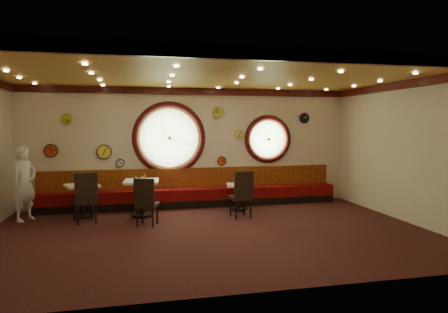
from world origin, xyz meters
TOP-DOWN VIEW (x-y plane):
  - floor at (0.00, 0.00)m, footprint 9.00×6.00m
  - ceiling at (0.00, 0.00)m, footprint 9.00×6.00m
  - wall_back at (0.00, 3.00)m, footprint 9.00×0.02m
  - wall_front at (0.00, -3.00)m, footprint 9.00×0.02m
  - wall_right at (4.50, 0.00)m, footprint 0.02×6.00m
  - molding_back at (0.00, 2.95)m, footprint 9.00×0.10m
  - molding_front at (0.00, -2.95)m, footprint 9.00×0.10m
  - molding_right at (4.45, 0.00)m, footprint 0.10×6.00m
  - banquette_base at (0.00, 2.72)m, footprint 8.00×0.55m
  - banquette_seat at (0.00, 2.72)m, footprint 8.00×0.55m
  - banquette_back at (0.00, 2.94)m, footprint 8.00×0.10m
  - porthole_left_glass at (-0.60, 3.00)m, footprint 1.66×0.02m
  - porthole_left_frame at (-0.60, 2.98)m, footprint 1.98×0.18m
  - porthole_left_ring at (-0.60, 2.95)m, footprint 1.61×0.03m
  - porthole_right_glass at (2.20, 3.00)m, footprint 1.10×0.02m
  - porthole_right_frame at (2.20, 2.98)m, footprint 1.38×0.18m
  - porthole_right_ring at (2.20, 2.95)m, footprint 1.09×0.03m
  - wall_clock_0 at (3.30, 2.96)m, footprint 0.28×0.03m
  - wall_clock_1 at (-3.60, 2.96)m, footprint 0.32×0.03m
  - wall_clock_2 at (-1.90, 2.96)m, footprint 0.20×0.03m
  - wall_clock_3 at (0.75, 2.96)m, footprint 0.30×0.03m
  - wall_clock_4 at (-2.30, 2.96)m, footprint 0.36×0.03m
  - wall_clock_5 at (0.85, 2.96)m, footprint 0.24×0.03m
  - wall_clock_6 at (-3.20, 2.96)m, footprint 0.26×0.03m
  - wall_clock_7 at (1.35, 2.96)m, footprint 0.22×0.03m
  - table_a at (-2.75, 2.01)m, footprint 0.92×0.92m
  - table_b at (-1.37, 1.79)m, footprint 0.85×0.85m
  - table_c at (1.09, 1.97)m, footprint 0.72×0.72m
  - chair_a at (-2.60, 1.36)m, footprint 0.60×0.60m
  - chair_b at (-1.30, 0.84)m, footprint 0.57×0.57m
  - chair_c at (0.94, 1.12)m, footprint 0.54×0.54m
  - condiment_a_salt at (-2.86, 2.05)m, footprint 0.03×0.03m
  - condiment_b_salt at (-1.50, 1.84)m, footprint 0.03×0.03m
  - condiment_c_salt at (0.97, 2.02)m, footprint 0.04×0.04m
  - condiment_a_pepper at (-2.67, 2.03)m, footprint 0.04×0.04m
  - condiment_b_pepper at (-1.34, 1.82)m, footprint 0.03×0.03m
  - condiment_c_pepper at (1.08, 1.94)m, footprint 0.04×0.04m
  - condiment_a_bottle at (-2.70, 2.12)m, footprint 0.04×0.04m
  - condiment_b_bottle at (-1.29, 1.90)m, footprint 0.04×0.04m
  - condiment_c_bottle at (1.15, 2.03)m, footprint 0.05×0.05m
  - waiter at (-4.00, 1.97)m, footprint 0.69×0.75m

SIDE VIEW (x-z plane):
  - floor at x=0.00m, z-range 0.00..0.00m
  - banquette_base at x=0.00m, z-range 0.00..0.20m
  - banquette_seat at x=0.00m, z-range 0.20..0.50m
  - table_c at x=1.09m, z-range 0.09..0.77m
  - table_a at x=-2.75m, z-range 0.10..0.90m
  - table_b at x=-1.37m, z-range 0.12..1.00m
  - chair_b at x=-1.30m, z-range 0.28..0.94m
  - chair_c at x=0.94m, z-range 0.29..0.99m
  - chair_a at x=-2.60m, z-range 0.30..1.02m
  - condiment_c_pepper at x=1.08m, z-range 0.68..0.78m
  - condiment_c_salt at x=0.97m, z-range 0.68..0.78m
  - banquette_back at x=0.00m, z-range 0.48..1.02m
  - condiment_c_bottle at x=1.15m, z-range 0.68..0.83m
  - condiment_a_salt at x=-2.86m, z-range 0.79..0.89m
  - condiment_a_pepper at x=-2.67m, z-range 0.79..0.89m
  - waiter at x=-4.00m, z-range 0.00..1.72m
  - condiment_a_bottle at x=-2.70m, z-range 0.79..0.94m
  - condiment_b_salt at x=-1.50m, z-range 0.88..0.97m
  - condiment_b_pepper at x=-1.34m, z-range 0.88..0.98m
  - condiment_b_bottle at x=-1.29m, z-range 0.88..1.02m
  - wall_clock_2 at x=-1.90m, z-range 1.10..1.30m
  - wall_clock_5 at x=0.85m, z-range 1.08..1.32m
  - wall_clock_4 at x=-2.30m, z-range 1.32..1.68m
  - wall_clock_1 at x=-3.60m, z-range 1.39..1.71m
  - wall_back at x=0.00m, z-range 0.00..3.20m
  - wall_front at x=0.00m, z-range 0.00..3.20m
  - wall_right at x=4.50m, z-range 0.00..3.20m
  - porthole_right_ring at x=2.20m, z-range 1.26..2.34m
  - porthole_right_glass at x=2.20m, z-range 1.25..2.35m
  - porthole_right_frame at x=2.20m, z-range 1.11..2.49m
  - porthole_left_glass at x=-0.60m, z-range 1.02..2.68m
  - porthole_left_frame at x=-0.60m, z-range 0.86..2.84m
  - porthole_left_ring at x=-0.60m, z-range 1.04..2.66m
  - wall_clock_7 at x=1.35m, z-range 1.84..2.06m
  - wall_clock_6 at x=-3.20m, z-range 2.22..2.48m
  - wall_clock_0 at x=3.30m, z-range 2.26..2.54m
  - wall_clock_3 at x=0.75m, z-range 2.40..2.70m
  - molding_back at x=0.00m, z-range 3.02..3.20m
  - molding_front at x=0.00m, z-range 3.02..3.20m
  - molding_right at x=4.45m, z-range 3.02..3.20m
  - ceiling at x=0.00m, z-range 3.19..3.21m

